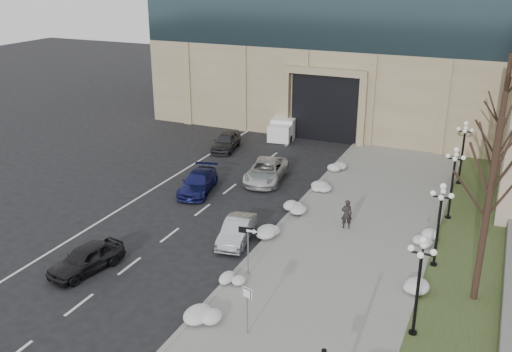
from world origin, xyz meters
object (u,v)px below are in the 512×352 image
at_px(car_c, 198,182).
at_px(keep_sign, 247,301).
at_px(one_way_sign, 251,237).
at_px(lamppost_d, 463,144).
at_px(lamppost_c, 453,173).
at_px(lamppost_b, 440,214).
at_px(car_e, 226,141).
at_px(pedestrian, 347,214).
at_px(car_d, 266,171).
at_px(car_a, 86,259).
at_px(lamppost_a, 420,273).
at_px(car_b, 237,231).
at_px(box_truck, 286,126).

bearing_deg(car_c, keep_sign, -66.64).
relative_size(one_way_sign, keep_sign, 1.16).
xyz_separation_m(one_way_sign, lamppost_d, (8.43, 17.84, 0.80)).
bearing_deg(lamppost_c, lamppost_b, -90.00).
bearing_deg(car_e, pedestrian, -49.19).
bearing_deg(car_d, one_way_sign, -78.79).
xyz_separation_m(car_e, lamppost_c, (19.11, -7.01, 2.33)).
height_order(car_a, lamppost_a, lamppost_a).
xyz_separation_m(car_b, car_d, (-2.28, 9.70, 0.07)).
height_order(car_a, car_b, car_a).
bearing_deg(lamppost_a, car_d, 131.85).
bearing_deg(car_b, lamppost_b, -1.38).
distance_m(pedestrian, box_truck, 20.12).
relative_size(car_b, car_c, 0.84).
bearing_deg(pedestrian, car_e, -63.29).
bearing_deg(one_way_sign, lamppost_b, 22.35).
height_order(keep_sign, lamppost_d, lamppost_d).
height_order(car_b, car_d, car_d).
bearing_deg(pedestrian, car_a, 18.52).
relative_size(lamppost_b, lamppost_d, 1.00).
relative_size(car_d, box_truck, 0.89).
bearing_deg(car_d, lamppost_c, -15.54).
bearing_deg(lamppost_d, box_truck, 157.54).
distance_m(car_a, car_b, 8.44).
relative_size(lamppost_a, lamppost_c, 1.00).
relative_size(car_c, one_way_sign, 1.77).
bearing_deg(car_a, one_way_sign, 32.57).
distance_m(car_e, lamppost_b, 23.52).
bearing_deg(lamppost_c, pedestrian, -143.49).
bearing_deg(car_e, car_b, -71.37).
height_order(lamppost_a, lamppost_c, same).
xyz_separation_m(car_d, one_way_sign, (4.65, -12.94, 1.53)).
xyz_separation_m(car_d, lamppost_d, (13.08, 4.89, 2.32)).
distance_m(box_truck, lamppost_c, 20.78).
xyz_separation_m(car_e, keep_sign, (12.57, -22.93, 1.01)).
bearing_deg(car_a, lamppost_c, 53.36).
distance_m(car_d, keep_sign, 18.73).
bearing_deg(car_c, box_truck, 74.57).
xyz_separation_m(car_b, car_e, (-8.31, 15.10, 0.07)).
relative_size(car_c, box_truck, 0.80).
bearing_deg(car_e, lamppost_c, -30.33).
xyz_separation_m(car_a, car_c, (-0.07, 11.96, -0.01)).
xyz_separation_m(car_d, lamppost_a, (13.08, -14.61, 2.32)).
relative_size(pedestrian, lamppost_b, 0.38).
height_order(car_d, lamppost_b, lamppost_b).
distance_m(car_d, one_way_sign, 13.84).
height_order(car_b, lamppost_c, lamppost_c).
bearing_deg(keep_sign, lamppost_c, 81.65).
bearing_deg(car_c, lamppost_d, 14.89).
xyz_separation_m(car_b, lamppost_a, (10.80, -4.90, 2.40)).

